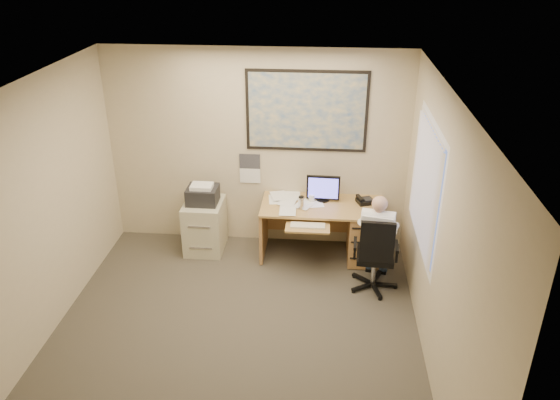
# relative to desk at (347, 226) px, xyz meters

# --- Properties ---
(room_shell) EXTENTS (4.00, 4.50, 2.70)m
(room_shell) POSITION_rel_desk_xyz_m (-1.23, -1.90, 0.91)
(room_shell) COLOR #3D392F
(room_shell) RESTS_ON ground
(desk) EXTENTS (1.60, 0.97, 1.10)m
(desk) POSITION_rel_desk_xyz_m (0.00, 0.00, 0.00)
(desk) COLOR tan
(desk) RESTS_ON ground
(world_map) EXTENTS (1.56, 0.03, 1.06)m
(world_map) POSITION_rel_desk_xyz_m (-0.58, 0.33, 1.46)
(world_map) COLOR #1E4C93
(world_map) RESTS_ON room_shell
(wall_calendar) EXTENTS (0.28, 0.01, 0.42)m
(wall_calendar) POSITION_rel_desk_xyz_m (-1.33, 0.34, 0.64)
(wall_calendar) COLOR white
(wall_calendar) RESTS_ON room_shell
(window_blinds) EXTENTS (0.06, 1.40, 1.30)m
(window_blinds) POSITION_rel_desk_xyz_m (0.74, -1.10, 1.11)
(window_blinds) COLOR beige
(window_blinds) RESTS_ON room_shell
(filing_cabinet) EXTENTS (0.51, 0.61, 0.98)m
(filing_cabinet) POSITION_rel_desk_xyz_m (-1.93, 0.01, -0.02)
(filing_cabinet) COLOR beige
(filing_cabinet) RESTS_ON ground
(office_chair) EXTENTS (0.64, 0.64, 1.01)m
(office_chair) POSITION_rel_desk_xyz_m (0.32, -0.77, -0.14)
(office_chair) COLOR black
(office_chair) RESTS_ON ground
(person) EXTENTS (0.63, 0.79, 1.22)m
(person) POSITION_rel_desk_xyz_m (0.32, -0.69, 0.17)
(person) COLOR white
(person) RESTS_ON office_chair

